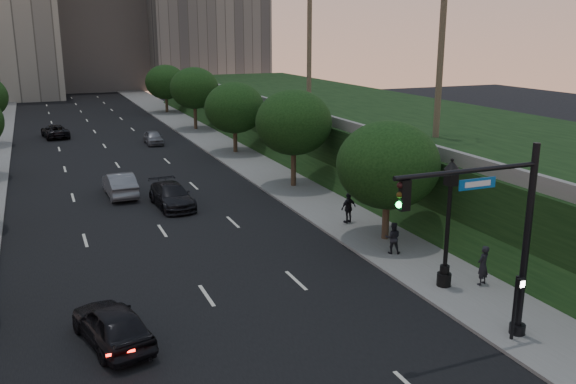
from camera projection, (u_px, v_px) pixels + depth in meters
name	position (u px, v px, depth m)	size (l,w,h in m)	color
ground	(246.00, 354.00, 20.50)	(160.00, 160.00, 0.00)	black
road_surface	(121.00, 170.00, 47.24)	(16.00, 140.00, 0.02)	black
sidewalk_right	(246.00, 159.00, 51.04)	(4.50, 140.00, 0.15)	slate
embankment	(381.00, 131.00, 53.14)	(18.00, 90.00, 4.00)	black
parapet_wall	(291.00, 109.00, 49.37)	(0.35, 90.00, 0.70)	slate
office_block_mid	(94.00, 16.00, 110.31)	(22.00, 18.00, 26.00)	#9B948E
tree_right_a	(388.00, 165.00, 30.43)	(5.20, 5.20, 6.24)	#38281C
tree_right_b	(294.00, 123.00, 41.00)	(5.20, 5.20, 6.74)	#38281C
tree_right_c	(235.00, 108.00, 52.72)	(5.20, 5.20, 6.24)	#38281C
tree_right_d	(194.00, 88.00, 65.07)	(5.20, 5.20, 6.74)	#38281C
tree_right_e	(166.00, 82.00, 78.57)	(5.20, 5.20, 6.24)	#38281C
traffic_signal_mast	(501.00, 244.00, 20.28)	(5.68, 0.56, 7.00)	black
street_lamp	(447.00, 229.00, 24.98)	(0.64, 0.64, 5.62)	black
pedestrian_signal	(516.00, 302.00, 20.79)	(0.30, 0.33, 2.50)	black
sedan_near_left	(112.00, 324.00, 20.98)	(1.77, 4.40, 1.50)	black
sedan_mid_left	(120.00, 184.00, 39.79)	(1.67, 4.78, 1.58)	slate
sedan_far_left	(55.00, 131.00, 61.40)	(2.20, 4.77, 1.33)	black
sedan_near_right	(172.00, 196.00, 37.34)	(2.01, 4.93, 1.43)	black
sedan_far_right	(153.00, 137.00, 57.92)	(1.52, 3.78, 1.29)	slate
pedestrian_a	(483.00, 265.00, 25.53)	(0.63, 0.41, 1.72)	black
pedestrian_b	(393.00, 238.00, 29.15)	(0.75, 0.59, 1.55)	black
pedestrian_c	(349.00, 208.00, 33.76)	(1.00, 0.42, 1.71)	black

